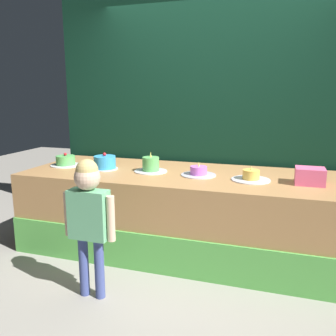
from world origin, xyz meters
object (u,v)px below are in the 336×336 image
object	(u,v)px
cake_far_left	(66,161)
cake_far_right	(251,176)
cake_center	(151,165)
cake_right	(199,172)
cake_left	(105,163)
pink_box	(310,176)
child_figure	(89,210)

from	to	relation	value
cake_far_left	cake_far_right	world-z (taller)	cake_far_left
cake_center	cake_right	size ratio (longest dim) A/B	0.99
cake_center	cake_left	bearing A→B (deg)	-175.91
cake_far_left	pink_box	bearing A→B (deg)	-1.26
child_figure	cake_left	size ratio (longest dim) A/B	4.11
cake_left	cake_far_right	xyz separation A→B (m)	(1.46, -0.03, -0.03)
cake_right	cake_center	bearing A→B (deg)	178.02
child_figure	cake_right	world-z (taller)	child_figure
cake_right	cake_far_right	bearing A→B (deg)	-5.17
cake_far_left	cake_center	bearing A→B (deg)	-0.03
pink_box	cake_far_left	size ratio (longest dim) A/B	0.75
child_figure	pink_box	distance (m)	1.85
pink_box	cake_left	bearing A→B (deg)	179.46
cake_left	cake_far_right	bearing A→B (deg)	-1.02
cake_center	cake_right	bearing A→B (deg)	-1.98
child_figure	cake_center	xyz separation A→B (m)	(0.11, 1.01, 0.15)
pink_box	cake_right	xyz separation A→B (m)	(-0.97, 0.04, -0.04)
pink_box	child_figure	bearing A→B (deg)	-148.49
pink_box	cake_far_right	size ratio (longest dim) A/B	0.70
cake_left	cake_center	world-z (taller)	cake_center
pink_box	cake_left	size ratio (longest dim) A/B	0.92
cake_far_left	cake_right	world-z (taller)	cake_far_left
child_figure	cake_right	size ratio (longest dim) A/B	3.26
pink_box	cake_center	distance (m)	1.46
child_figure	cake_center	bearing A→B (deg)	83.97
child_figure	cake_far_left	distance (m)	1.34
pink_box	cake_right	distance (m)	0.98
child_figure	cake_right	xyz separation A→B (m)	(0.59, 1.00, 0.12)
cake_far_left	child_figure	bearing A→B (deg)	-49.50
pink_box	cake_far_left	distance (m)	2.44
cake_far_right	cake_center	bearing A→B (deg)	176.42
child_figure	cake_far_left	world-z (taller)	child_figure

